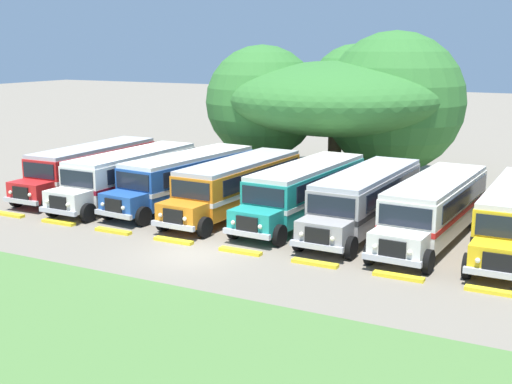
# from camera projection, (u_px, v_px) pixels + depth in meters

# --- Properties ---
(ground_plane) EXTENTS (220.00, 220.00, 0.00)m
(ground_plane) POSITION_uv_depth(u_px,v_px,m) (191.00, 255.00, 28.92)
(ground_plane) COLOR slate
(foreground_grass_strip) EXTENTS (80.00, 10.97, 0.01)m
(foreground_grass_strip) POSITION_uv_depth(u_px,v_px,m) (36.00, 332.00, 21.19)
(foreground_grass_strip) COLOR #4C7538
(foreground_grass_strip) RESTS_ON ground_plane
(parked_bus_slot_0) EXTENTS (2.82, 10.86, 2.82)m
(parked_bus_slot_0) POSITION_uv_depth(u_px,v_px,m) (91.00, 167.00, 40.94)
(parked_bus_slot_0) COLOR red
(parked_bus_slot_0) RESTS_ON ground_plane
(parked_bus_slot_1) EXTENTS (2.79, 10.85, 2.82)m
(parked_bus_slot_1) POSITION_uv_depth(u_px,v_px,m) (130.00, 174.00, 38.65)
(parked_bus_slot_1) COLOR silver
(parked_bus_slot_1) RESTS_ON ground_plane
(parked_bus_slot_2) EXTENTS (3.58, 10.98, 2.82)m
(parked_bus_slot_2) POSITION_uv_depth(u_px,v_px,m) (186.00, 177.00, 37.81)
(parked_bus_slot_2) COLOR #23519E
(parked_bus_slot_2) RESTS_ON ground_plane
(parked_bus_slot_3) EXTENTS (3.04, 10.89, 2.82)m
(parked_bus_slot_3) POSITION_uv_depth(u_px,v_px,m) (237.00, 184.00, 35.88)
(parked_bus_slot_3) COLOR orange
(parked_bus_slot_3) RESTS_ON ground_plane
(parked_bus_slot_4) EXTENTS (3.14, 10.90, 2.82)m
(parked_bus_slot_4) POSITION_uv_depth(u_px,v_px,m) (305.00, 189.00, 34.53)
(parked_bus_slot_4) COLOR teal
(parked_bus_slot_4) RESTS_ON ground_plane
(parked_bus_slot_5) EXTENTS (2.94, 10.87, 2.82)m
(parked_bus_slot_5) POSITION_uv_depth(u_px,v_px,m) (366.00, 197.00, 32.74)
(parked_bus_slot_5) COLOR #9E9993
(parked_bus_slot_5) RESTS_ON ground_plane
(parked_bus_slot_6) EXTENTS (3.11, 10.90, 2.82)m
(parked_bus_slot_6) POSITION_uv_depth(u_px,v_px,m) (434.00, 206.00, 30.90)
(parked_bus_slot_6) COLOR silver
(parked_bus_slot_6) RESTS_ON ground_plane
(curb_wheelstop_0) EXTENTS (2.00, 0.36, 0.15)m
(curb_wheelstop_0) POSITION_uv_depth(u_px,v_px,m) (9.00, 214.00, 35.52)
(curb_wheelstop_0) COLOR yellow
(curb_wheelstop_0) RESTS_ON ground_plane
(curb_wheelstop_1) EXTENTS (2.00, 0.36, 0.15)m
(curb_wheelstop_1) POSITION_uv_depth(u_px,v_px,m) (59.00, 222.00, 33.94)
(curb_wheelstop_1) COLOR yellow
(curb_wheelstop_1) RESTS_ON ground_plane
(curb_wheelstop_2) EXTENTS (2.00, 0.36, 0.15)m
(curb_wheelstop_2) POSITION_uv_depth(u_px,v_px,m) (113.00, 231.00, 32.35)
(curb_wheelstop_2) COLOR yellow
(curb_wheelstop_2) RESTS_ON ground_plane
(curb_wheelstop_3) EXTENTS (2.00, 0.36, 0.15)m
(curb_wheelstop_3) POSITION_uv_depth(u_px,v_px,m) (174.00, 241.00, 30.77)
(curb_wheelstop_3) COLOR yellow
(curb_wheelstop_3) RESTS_ON ground_plane
(curb_wheelstop_4) EXTENTS (2.00, 0.36, 0.15)m
(curb_wheelstop_4) POSITION_uv_depth(u_px,v_px,m) (240.00, 251.00, 29.18)
(curb_wheelstop_4) COLOR yellow
(curb_wheelstop_4) RESTS_ON ground_plane
(curb_wheelstop_5) EXTENTS (2.00, 0.36, 0.15)m
(curb_wheelstop_5) POSITION_uv_depth(u_px,v_px,m) (315.00, 263.00, 27.60)
(curb_wheelstop_5) COLOR yellow
(curb_wheelstop_5) RESTS_ON ground_plane
(curb_wheelstop_6) EXTENTS (2.00, 0.36, 0.15)m
(curb_wheelstop_6) POSITION_uv_depth(u_px,v_px,m) (398.00, 276.00, 26.01)
(curb_wheelstop_6) COLOR yellow
(curb_wheelstop_6) RESTS_ON ground_plane
(curb_wheelstop_7) EXTENTS (2.00, 0.36, 0.15)m
(curb_wheelstop_7) POSITION_uv_depth(u_px,v_px,m) (493.00, 291.00, 24.43)
(curb_wheelstop_7) COLOR yellow
(curb_wheelstop_7) RESTS_ON ground_plane
(broad_shade_tree) EXTENTS (16.73, 14.72, 9.78)m
(broad_shade_tree) POSITION_uv_depth(u_px,v_px,m) (343.00, 99.00, 45.13)
(broad_shade_tree) COLOR brown
(broad_shade_tree) RESTS_ON ground_plane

